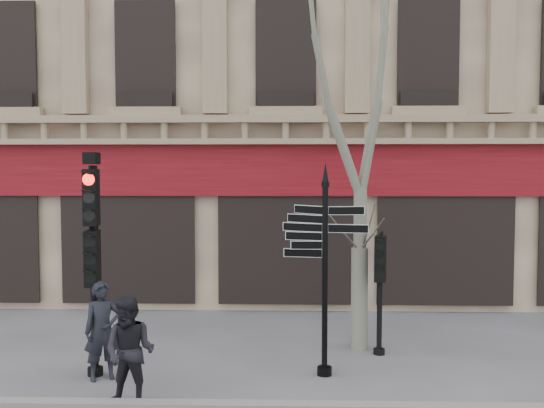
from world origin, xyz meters
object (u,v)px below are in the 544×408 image
(plane_tree, at_px, (361,70))
(pedestrian_b, at_px, (130,352))
(fingerpost, at_px, (325,233))
(pedestrian_a, at_px, (102,331))
(traffic_signal_main, at_px, (93,236))
(traffic_signal_secondary, at_px, (380,272))

(plane_tree, height_order, pedestrian_b, plane_tree)
(plane_tree, bearing_deg, pedestrian_b, -141.67)
(pedestrian_b, bearing_deg, plane_tree, 48.52)
(fingerpost, distance_m, pedestrian_a, 4.19)
(traffic_signal_main, height_order, pedestrian_a, traffic_signal_main)
(plane_tree, xyz_separation_m, pedestrian_a, (-4.62, -1.86, -4.71))
(traffic_signal_main, xyz_separation_m, plane_tree, (4.82, 1.66, 3.09))
(pedestrian_a, bearing_deg, pedestrian_b, -83.00)
(traffic_signal_secondary, xyz_separation_m, plane_tree, (-0.36, 0.31, 3.94))
(traffic_signal_main, height_order, pedestrian_b, traffic_signal_main)
(fingerpost, bearing_deg, pedestrian_b, -134.96)
(plane_tree, bearing_deg, traffic_signal_main, -160.97)
(fingerpost, relative_size, traffic_signal_secondary, 1.60)
(traffic_signal_main, distance_m, pedestrian_a, 1.64)
(traffic_signal_secondary, height_order, pedestrian_b, traffic_signal_secondary)
(plane_tree, bearing_deg, traffic_signal_secondary, -40.93)
(traffic_signal_main, bearing_deg, fingerpost, -1.46)
(pedestrian_b, bearing_deg, traffic_signal_main, 135.95)
(pedestrian_a, bearing_deg, fingerpost, -21.97)
(traffic_signal_main, bearing_deg, pedestrian_a, -48.09)
(plane_tree, bearing_deg, pedestrian_a, -158.00)
(fingerpost, distance_m, plane_tree, 3.51)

